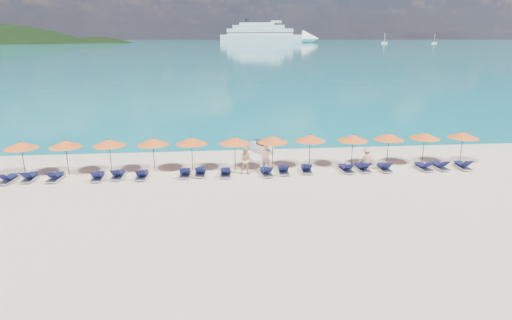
{
  "coord_description": "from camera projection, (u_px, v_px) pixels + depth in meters",
  "views": [
    {
      "loc": [
        -2.48,
        -22.27,
        8.58
      ],
      "look_at": [
        0.0,
        3.0,
        1.2
      ],
      "focal_mm": 30.0,
      "sensor_mm": 36.0,
      "label": 1
    }
  ],
  "objects": [
    {
      "name": "sea",
      "position": [
        214.0,
        42.0,
        654.66
      ],
      "size": [
        1600.0,
        1300.0,
        0.01
      ],
      "primitive_type": "cube",
      "color": "#1FA9B2",
      "rests_on": "ground"
    },
    {
      "name": "lounger_11",
      "position": [
        306.0,
        169.0,
        27.95
      ],
      "size": [
        0.78,
        1.75,
        0.66
      ],
      "rotation": [
        0.0,
        0.0,
        -0.09
      ],
      "color": "silver",
      "rests_on": "ground"
    },
    {
      "name": "lounger_9",
      "position": [
        266.0,
        172.0,
        27.33
      ],
      "size": [
        0.78,
        1.75,
        0.66
      ],
      "rotation": [
        0.0,
        0.0,
        0.09
      ],
      "color": "silver",
      "rests_on": "ground"
    },
    {
      "name": "lounger_1",
      "position": [
        30.0,
        177.0,
        26.3
      ],
      "size": [
        0.65,
        1.71,
        0.66
      ],
      "rotation": [
        0.0,
        0.0,
        0.02
      ],
      "color": "silver",
      "rests_on": "ground"
    },
    {
      "name": "cruise_ship",
      "position": [
        270.0,
        35.0,
        589.12
      ],
      "size": [
        136.39,
        57.64,
        37.76
      ],
      "rotation": [
        0.0,
        0.0,
        -0.28
      ],
      "color": "white",
      "rests_on": "ground"
    },
    {
      "name": "umbrella_2",
      "position": [
        109.0,
        143.0,
        27.36
      ],
      "size": [
        2.1,
        2.1,
        2.28
      ],
      "color": "black",
      "rests_on": "ground"
    },
    {
      "name": "umbrella_10",
      "position": [
        425.0,
        136.0,
        29.27
      ],
      "size": [
        2.1,
        2.1,
        2.28
      ],
      "color": "black",
      "rests_on": "ground"
    },
    {
      "name": "sailboat_far",
      "position": [
        434.0,
        43.0,
        507.26
      ],
      "size": [
        5.87,
        1.96,
        10.77
      ],
      "color": "white",
      "rests_on": "ground"
    },
    {
      "name": "sailboat_near",
      "position": [
        384.0,
        42.0,
        511.27
      ],
      "size": [
        6.6,
        2.2,
        12.11
      ],
      "color": "white",
      "rests_on": "ground"
    },
    {
      "name": "lounger_4",
      "position": [
        118.0,
        175.0,
        26.75
      ],
      "size": [
        0.62,
        1.7,
        0.66
      ],
      "rotation": [
        0.0,
        0.0,
        -0.0
      ],
      "color": "silver",
      "rests_on": "ground"
    },
    {
      "name": "umbrella_7",
      "position": [
        310.0,
        138.0,
        28.61
      ],
      "size": [
        2.1,
        2.1,
        2.28
      ],
      "color": "black",
      "rests_on": "ground"
    },
    {
      "name": "umbrella_9",
      "position": [
        389.0,
        137.0,
        28.98
      ],
      "size": [
        2.1,
        2.1,
        2.28
      ],
      "color": "black",
      "rests_on": "ground"
    },
    {
      "name": "umbrella_1",
      "position": [
        65.0,
        144.0,
        27.01
      ],
      "size": [
        2.1,
        2.1,
        2.28
      ],
      "color": "black",
      "rests_on": "ground"
    },
    {
      "name": "lounger_7",
      "position": [
        200.0,
        172.0,
        27.28
      ],
      "size": [
        0.7,
        1.73,
        0.66
      ],
      "rotation": [
        0.0,
        0.0,
        -0.05
      ],
      "color": "silver",
      "rests_on": "ground"
    },
    {
      "name": "umbrella_11",
      "position": [
        463.0,
        135.0,
        29.44
      ],
      "size": [
        2.1,
        2.1,
        2.28
      ],
      "color": "black",
      "rests_on": "ground"
    },
    {
      "name": "beachgoer_a",
      "position": [
        267.0,
        157.0,
        27.99
      ],
      "size": [
        0.72,
        0.5,
        1.88
      ],
      "primitive_type": "imported",
      "rotation": [
        0.0,
        0.0,
        0.08
      ],
      "color": "tan",
      "rests_on": "ground"
    },
    {
      "name": "lounger_17",
      "position": [
        463.0,
        165.0,
        28.68
      ],
      "size": [
        0.72,
        1.73,
        0.66
      ],
      "rotation": [
        0.0,
        0.0,
        -0.06
      ],
      "color": "silver",
      "rests_on": "ground"
    },
    {
      "name": "umbrella_4",
      "position": [
        191.0,
        141.0,
        27.8
      ],
      "size": [
        2.1,
        2.1,
        2.28
      ],
      "color": "black",
      "rests_on": "ground"
    },
    {
      "name": "lounger_14",
      "position": [
        384.0,
        167.0,
        28.26
      ],
      "size": [
        0.7,
        1.73,
        0.66
      ],
      "rotation": [
        0.0,
        0.0,
        -0.05
      ],
      "color": "silver",
      "rests_on": "ground"
    },
    {
      "name": "umbrella_0",
      "position": [
        21.0,
        145.0,
        26.69
      ],
      "size": [
        2.1,
        2.1,
        2.28
      ],
      "color": "black",
      "rests_on": "ground"
    },
    {
      "name": "lounger_8",
      "position": [
        226.0,
        172.0,
        27.18
      ],
      "size": [
        0.75,
        1.74,
        0.66
      ],
      "rotation": [
        0.0,
        0.0,
        -0.08
      ],
      "color": "silver",
      "rests_on": "ground"
    },
    {
      "name": "lounger_12",
      "position": [
        346.0,
        168.0,
        27.99
      ],
      "size": [
        0.76,
        1.75,
        0.66
      ],
      "rotation": [
        0.0,
        0.0,
        0.09
      ],
      "color": "silver",
      "rests_on": "ground"
    },
    {
      "name": "ground",
      "position": [
        261.0,
        195.0,
        23.91
      ],
      "size": [
        1400.0,
        1400.0,
        0.0
      ],
      "primitive_type": "plane",
      "color": "beige"
    },
    {
      "name": "beachgoer_c",
      "position": [
        367.0,
        159.0,
        28.02
      ],
      "size": [
        1.13,
        0.7,
        1.62
      ],
      "primitive_type": "imported",
      "rotation": [
        0.0,
        0.0,
        2.92
      ],
      "color": "tan",
      "rests_on": "ground"
    },
    {
      "name": "lounger_6",
      "position": [
        185.0,
        173.0,
        27.09
      ],
      "size": [
        0.69,
        1.73,
        0.66
      ],
      "rotation": [
        0.0,
        0.0,
        -0.04
      ],
      "color": "silver",
      "rests_on": "ground"
    },
    {
      "name": "umbrella_3",
      "position": [
        153.0,
        142.0,
        27.6
      ],
      "size": [
        2.1,
        2.1,
        2.28
      ],
      "color": "black",
      "rests_on": "ground"
    },
    {
      "name": "lounger_0",
      "position": [
        8.0,
        179.0,
        25.98
      ],
      "size": [
        0.74,
        1.74,
        0.66
      ],
      "rotation": [
        0.0,
        0.0,
        -0.07
      ],
      "color": "silver",
      "rests_on": "ground"
    },
    {
      "name": "lounger_15",
      "position": [
        423.0,
        167.0,
        28.4
      ],
      "size": [
        0.75,
        1.74,
        0.66
      ],
      "rotation": [
        0.0,
        0.0,
        0.08
      ],
      "color": "silver",
      "rests_on": "ground"
    },
    {
      "name": "umbrella_8",
      "position": [
        353.0,
        138.0,
        28.62
      ],
      "size": [
        2.1,
        2.1,
        2.28
      ],
      "color": "black",
      "rests_on": "ground"
    },
    {
      "name": "lounger_5",
      "position": [
        142.0,
        175.0,
        26.71
      ],
      "size": [
        0.66,
        1.71,
        0.66
      ],
      "rotation": [
        0.0,
        0.0,
        -0.02
      ],
      "color": "silver",
      "rests_on": "ground"
    },
    {
      "name": "lounger_10",
      "position": [
        283.0,
        170.0,
        27.71
      ],
      "size": [
        0.72,
        1.73,
        0.66
      ],
      "rotation": [
        0.0,
        0.0,
        -0.06
      ],
      "color": "silver",
      "rests_on": "ground"
    },
    {
      "name": "umbrella_5",
      "position": [
        235.0,
        140.0,
        27.9
      ],
      "size": [
        2.1,
        2.1,
        2.28
      ],
      "color": "black",
      "rests_on": "ground"
    },
    {
      "name": "lounger_2",
      "position": [
        55.0,
        177.0,
        26.34
      ],
      "size": [
        0.75,
        1.74,
        0.66
      ],
      "rotation": [
        0.0,
        0.0,
        -0.08
      ],
      "color": "silver",
      "rests_on": "ground"
    },
    {
      "name": "lounger_16",
      "position": [
        440.0,
        166.0,
        28.58
      ],
      "size": [
        0.67,
        1.72,
        0.66
      ],
      "rotation": [
        0.0,
        0.0,
        0.03
      ],
      "color": "silver",
      "rests_on": "ground"
    },
    {
      "name": "headland_small",
      "position": [
        99.0,
        71.0,
        554.77
      ],
      "size": [
        162.0,
        126.0,
        85.5
      ],
      "color": "black",
      "rests_on": "ground"
    },
    {
      "name": "lounger_3",
      "position": [
        98.0,
        176.0,
        26.44
      ],
      "size": [
        0.7,
        1.73,
        0.66
      ],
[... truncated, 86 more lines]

